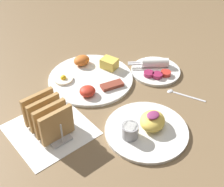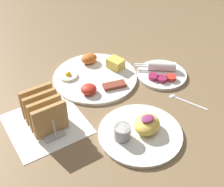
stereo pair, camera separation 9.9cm
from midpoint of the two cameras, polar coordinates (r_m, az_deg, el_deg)
ground_plane at (r=1.00m, az=-1.67°, el=-1.47°), size 3.00×3.00×0.00m
napkin_flat at (r=0.94m, az=-14.24°, el=-6.57°), size 0.22×0.22×0.00m
plate_breakfast at (r=1.09m, az=-6.57°, el=2.92°), size 0.29×0.29×0.05m
plate_condiments at (r=1.13m, az=5.49°, el=4.28°), size 0.18×0.18×0.04m
plate_foreground at (r=0.90m, az=3.15°, el=-6.44°), size 0.24×0.24×0.06m
toast_rack at (r=0.90m, az=-14.74°, el=-4.36°), size 0.10×0.15×0.10m
teaspoon at (r=1.04m, az=9.64°, el=-0.08°), size 0.06×0.12×0.01m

